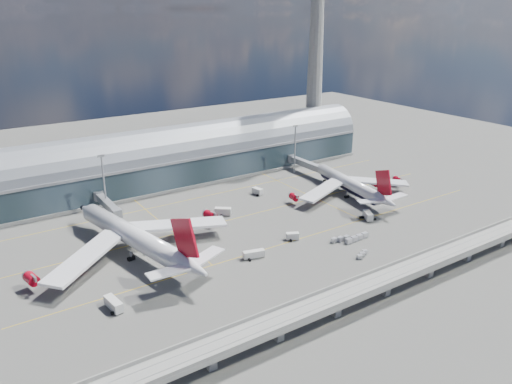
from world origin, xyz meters
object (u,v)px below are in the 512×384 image
floodlight_mast_right (295,148)px  service_truck_2 (254,254)px  service_truck_4 (258,191)px  service_truck_0 (114,304)px  airliner_right (350,185)px  service_truck_5 (223,211)px  cargo_train_2 (357,238)px  service_truck_1 (293,236)px  cargo_train_1 (362,254)px  control_tower (315,64)px  cargo_train_0 (340,239)px  airliner_left (136,237)px  floodlight_mast_left (104,183)px  service_truck_3 (368,216)px

floodlight_mast_right → service_truck_2: floodlight_mast_right is taller
service_truck_4 → service_truck_2: bearing=-135.7°
service_truck_0 → airliner_right: bearing=6.9°
service_truck_2 → service_truck_5: size_ratio=1.13×
service_truck_4 → cargo_train_2: size_ratio=0.50×
service_truck_0 → service_truck_1: 71.59m
floodlight_mast_right → cargo_train_1: (-38.12, -88.27, -12.87)m
cargo_train_2 → control_tower: bearing=-29.0°
cargo_train_1 → cargo_train_0: bearing=14.7°
service_truck_0 → floodlight_mast_right: bearing=23.3°
airliner_left → cargo_train_1: size_ratio=11.93×
control_tower → cargo_train_0: control_tower is taller
floodlight_mast_right → service_truck_1: floodlight_mast_right is taller
floodlight_mast_left → cargo_train_0: size_ratio=3.25×
floodlight_mast_right → airliner_left: size_ratio=0.33×
service_truck_2 → service_truck_3: service_truck_3 is taller
floodlight_mast_right → service_truck_5: 67.92m
floodlight_mast_left → service_truck_0: 76.31m
service_truck_2 → service_truck_5: service_truck_5 is taller
service_truck_0 → airliner_left: bearing=50.5°
control_tower → service_truck_0: bearing=-147.3°
airliner_right → cargo_train_2: bearing=-121.2°
floodlight_mast_left → cargo_train_0: bearing=-49.7°
control_tower → service_truck_5: 121.73m
floodlight_mast_left → airliner_right: size_ratio=0.41×
airliner_left → service_truck_2: 41.50m
cargo_train_0 → cargo_train_1: bearing=160.0°
airliner_right → service_truck_3: bearing=-109.1°
airliner_left → service_truck_3: size_ratio=11.22×
control_tower → service_truck_0: 192.33m
service_truck_5 → cargo_train_2: (29.54, -48.83, -0.69)m
service_truck_1 → service_truck_5: service_truck_5 is taller
cargo_train_0 → service_truck_0: bearing=75.7°
control_tower → cargo_train_2: (-65.66, -105.91, -50.66)m
cargo_train_2 → airliner_left: bearing=67.7°
airliner_right → cargo_train_0: (-37.06, -34.02, -4.29)m
control_tower → cargo_train_1: 146.47m
service_truck_0 → service_truck_1: service_truck_0 is taller
floodlight_mast_left → service_truck_1: 82.00m
airliner_right → service_truck_2: airliner_right is taller
service_truck_3 → cargo_train_0: size_ratio=0.88×
cargo_train_0 → cargo_train_1: (-1.77, -13.17, -0.14)m
service_truck_3 → control_tower: bearing=90.7°
floodlight_mast_left → service_truck_3: floodlight_mast_left is taller
service_truck_5 → service_truck_4: bearing=-26.7°
service_truck_4 → service_truck_3: bearing=-77.2°
service_truck_2 → floodlight_mast_right: bearing=-31.8°
airliner_left → cargo_train_0: airliner_left is taller
service_truck_2 → airliner_left: bearing=67.7°
airliner_left → service_truck_1: size_ratio=14.95×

